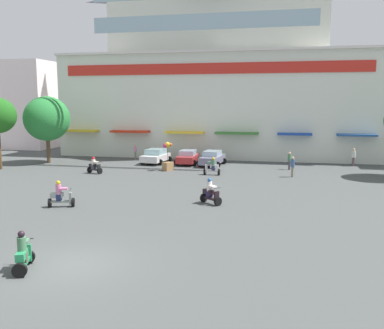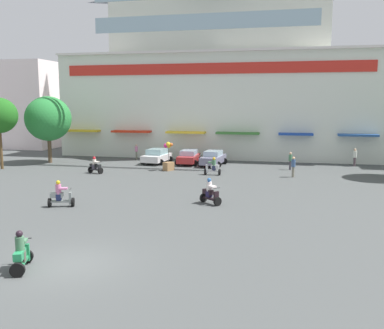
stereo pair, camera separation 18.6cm
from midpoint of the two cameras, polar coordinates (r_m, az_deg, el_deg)
The scene contains 17 objects.
ground_plane at distance 28.81m, azimuth -3.29°, elevation -3.84°, with size 128.00×128.00×0.00m, color #484B4B.
colonial_building at distance 51.18m, azimuth 4.00°, elevation 11.72°, with size 34.36×17.66×20.53m.
flank_building_left at distance 63.57m, azimuth -21.47°, elevation 7.37°, with size 11.45×9.79×11.21m.
plaza_tree_0 at distance 44.95m, azimuth -18.41°, elevation 5.78°, with size 4.41×4.72×6.59m.
parked_car_0 at distance 42.71m, azimuth -4.56°, elevation 1.13°, with size 2.68×4.09×1.43m.
parked_car_1 at distance 41.96m, azimuth -0.32°, elevation 1.00°, with size 2.33×4.04×1.37m.
parked_car_2 at distance 41.05m, azimuth 2.95°, elevation 0.86°, with size 2.47×4.20×1.43m.
scooter_rider_1 at distance 17.02m, azimuth -21.41°, elevation -10.98°, with size 1.02×1.58×1.53m.
scooter_rider_2 at distance 26.16m, azimuth -16.85°, elevation -4.01°, with size 1.55×0.98×1.57m.
scooter_rider_4 at distance 37.57m, azimuth -12.58°, elevation -0.24°, with size 1.44×0.97×1.44m.
scooter_rider_6 at distance 25.78m, azimuth 2.63°, elevation -3.83°, with size 1.44×1.30×1.57m.
scooter_rider_7 at distance 35.85m, azimuth 2.91°, elevation -0.40°, with size 1.34×0.53×1.50m.
pedestrian_0 at distance 43.39m, azimuth 20.89°, elevation 1.03°, with size 0.51×0.51×1.69m.
pedestrian_1 at distance 45.30m, azimuth -7.26°, elevation 1.80°, with size 0.33×0.33×1.65m.
pedestrian_2 at distance 39.44m, azimuth 13.04°, elevation 0.65°, with size 0.41×0.41×1.60m.
pedestrian_3 at distance 35.67m, azimuth 13.43°, elevation -0.12°, with size 0.46×0.46×1.68m.
balloon_vendor_cart at distance 38.13m, azimuth -3.01°, elevation 0.70°, with size 0.95×1.08×2.58m.
Camera 2 is at (7.88, -14.04, 6.09)m, focal length 40.23 mm.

